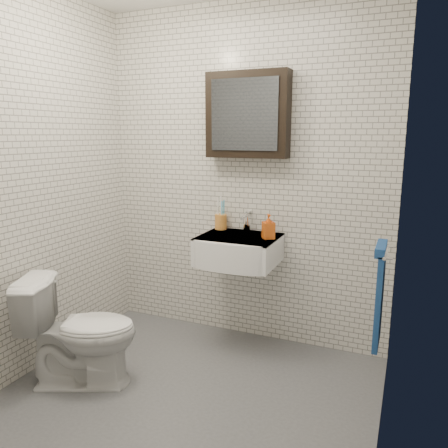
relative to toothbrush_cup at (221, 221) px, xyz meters
name	(u,v)px	position (x,y,z in m)	size (l,w,h in m)	color
ground	(184,399)	(0.16, -0.94, -0.91)	(2.20, 2.00, 0.01)	#515359
room_shell	(178,153)	(0.16, -0.94, 0.55)	(2.22, 2.02, 2.51)	silver
washbasin	(237,250)	(0.21, -0.21, -0.16)	(0.55, 0.50, 0.20)	white
faucet	(247,223)	(0.21, -0.01, 0.00)	(0.06, 0.20, 0.15)	silver
mirror_cabinet	(248,115)	(0.21, -0.01, 0.79)	(0.60, 0.15, 0.60)	black
towel_rail	(380,291)	(1.21, -0.59, -0.19)	(0.09, 0.30, 0.58)	silver
toothbrush_cup	(221,221)	(0.00, 0.00, 0.00)	(0.09, 0.09, 0.25)	orange
soap_bottle	(268,226)	(0.43, -0.15, 0.02)	(0.08, 0.08, 0.17)	#DB5917
toilet	(80,331)	(-0.52, -1.02, -0.56)	(0.39, 0.69, 0.71)	white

